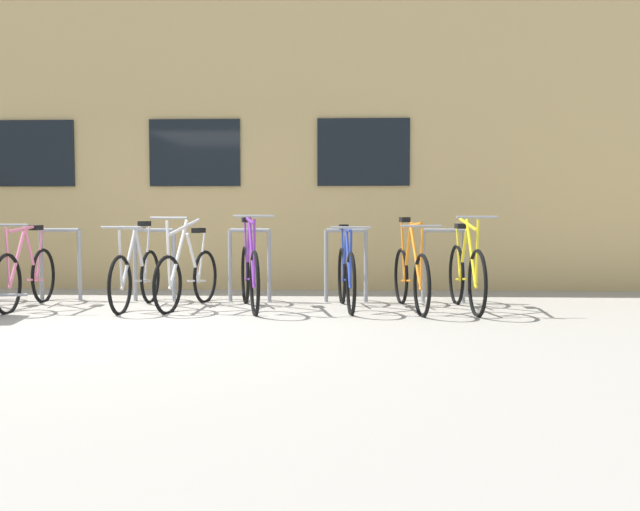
# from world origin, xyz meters

# --- Properties ---
(ground_plane) EXTENTS (42.00, 42.00, 0.00)m
(ground_plane) POSITION_xyz_m (0.00, 0.00, 0.00)
(ground_plane) COLOR #9E998E
(storefront_building) EXTENTS (28.00, 6.33, 4.66)m
(storefront_building) POSITION_xyz_m (0.00, 6.34, 2.33)
(storefront_building) COLOR tan
(storefront_building) RESTS_ON ground
(bike_rack) EXTENTS (6.54, 0.05, 0.92)m
(bike_rack) POSITION_xyz_m (0.36, 1.90, 0.54)
(bike_rack) COLOR gray
(bike_rack) RESTS_ON ground
(bicycle_blue) EXTENTS (0.44, 1.66, 0.99)m
(bicycle_blue) POSITION_xyz_m (2.17, 1.34, 0.38)
(bicycle_blue) COLOR black
(bicycle_blue) RESTS_ON ground
(bicycle_white) EXTENTS (0.51, 1.64, 1.08)m
(bicycle_white) POSITION_xyz_m (0.31, 1.35, 0.37)
(bicycle_white) COLOR black
(bicycle_white) RESTS_ON ground
(bicycle_pink) EXTENTS (0.44, 1.68, 1.01)m
(bicycle_pink) POSITION_xyz_m (-1.58, 1.27, 0.38)
(bicycle_pink) COLOR black
(bicycle_pink) RESTS_ON ground
(bicycle_orange) EXTENTS (0.44, 1.77, 1.07)m
(bicycle_orange) POSITION_xyz_m (2.91, 1.30, 0.39)
(bicycle_orange) COLOR black
(bicycle_orange) RESTS_ON ground
(bicycle_purple) EXTENTS (0.57, 1.73, 1.10)m
(bicycle_purple) POSITION_xyz_m (1.05, 1.28, 0.40)
(bicycle_purple) COLOR black
(bicycle_purple) RESTS_ON ground
(bicycle_silver) EXTENTS (0.44, 1.67, 1.03)m
(bicycle_silver) POSITION_xyz_m (-0.28, 1.30, 0.37)
(bicycle_silver) COLOR black
(bicycle_silver) RESTS_ON ground
(bicycle_yellow) EXTENTS (0.44, 1.76, 1.09)m
(bicycle_yellow) POSITION_xyz_m (3.54, 1.30, 0.40)
(bicycle_yellow) COLOR black
(bicycle_yellow) RESTS_ON ground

